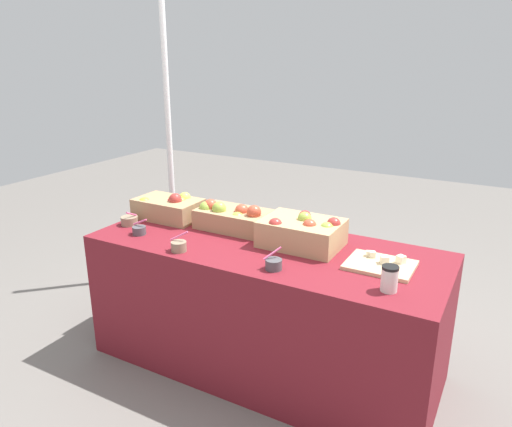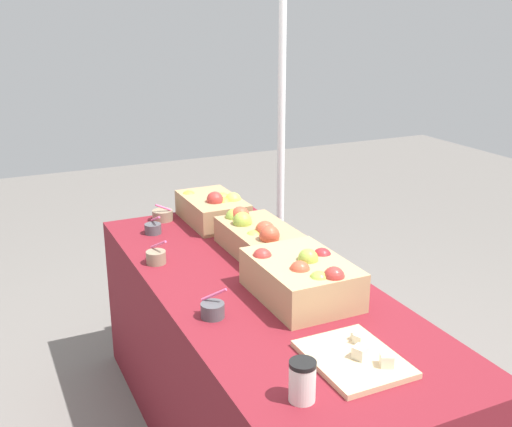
{
  "view_description": "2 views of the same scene",
  "coord_description": "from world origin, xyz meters",
  "px_view_note": "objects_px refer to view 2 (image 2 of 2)",
  "views": [
    {
      "loc": [
        1.12,
        -2.13,
        1.71
      ],
      "look_at": [
        -0.04,
        -0.02,
        0.92
      ],
      "focal_mm": 34.08,
      "sensor_mm": 36.0,
      "label": 1
    },
    {
      "loc": [
        1.93,
        -0.92,
        1.72
      ],
      "look_at": [
        -0.03,
        0.01,
        1.0
      ],
      "focal_mm": 43.58,
      "sensor_mm": 36.0,
      "label": 2
    }
  ],
  "objects_px": {
    "coffee_cup": "(302,381)",
    "tent_pole": "(281,129)",
    "cutting_board_front": "(355,358)",
    "sample_bowl_extra": "(213,310)",
    "sample_bowl_near": "(156,257)",
    "apple_crate_middle": "(257,236)",
    "apple_crate_left": "(213,208)",
    "sample_bowl_mid": "(163,215)",
    "sample_bowl_far": "(153,228)",
    "apple_crate_right": "(302,278)"
  },
  "relations": [
    {
      "from": "apple_crate_left",
      "to": "sample_bowl_extra",
      "type": "distance_m",
      "value": 0.98
    },
    {
      "from": "sample_bowl_mid",
      "to": "coffee_cup",
      "type": "bearing_deg",
      "value": -3.8
    },
    {
      "from": "apple_crate_middle",
      "to": "cutting_board_front",
      "type": "xyz_separation_m",
      "value": [
        0.9,
        -0.11,
        -0.06
      ]
    },
    {
      "from": "apple_crate_left",
      "to": "sample_bowl_mid",
      "type": "distance_m",
      "value": 0.25
    },
    {
      "from": "sample_bowl_near",
      "to": "sample_bowl_far",
      "type": "height_order",
      "value": "sample_bowl_near"
    },
    {
      "from": "apple_crate_left",
      "to": "sample_bowl_far",
      "type": "xyz_separation_m",
      "value": [
        0.03,
        -0.31,
        -0.05
      ]
    },
    {
      "from": "cutting_board_front",
      "to": "sample_bowl_mid",
      "type": "height_order",
      "value": "sample_bowl_mid"
    },
    {
      "from": "sample_bowl_mid",
      "to": "sample_bowl_extra",
      "type": "relative_size",
      "value": 0.95
    },
    {
      "from": "apple_crate_left",
      "to": "cutting_board_front",
      "type": "height_order",
      "value": "apple_crate_left"
    },
    {
      "from": "cutting_board_front",
      "to": "sample_bowl_far",
      "type": "bearing_deg",
      "value": -170.35
    },
    {
      "from": "apple_crate_right",
      "to": "sample_bowl_extra",
      "type": "distance_m",
      "value": 0.34
    },
    {
      "from": "coffee_cup",
      "to": "sample_bowl_far",
      "type": "bearing_deg",
      "value": 179.63
    },
    {
      "from": "apple_crate_left",
      "to": "sample_bowl_near",
      "type": "height_order",
      "value": "apple_crate_left"
    },
    {
      "from": "apple_crate_right",
      "to": "sample_bowl_near",
      "type": "height_order",
      "value": "apple_crate_right"
    },
    {
      "from": "sample_bowl_extra",
      "to": "tent_pole",
      "type": "height_order",
      "value": "tent_pole"
    },
    {
      "from": "sample_bowl_near",
      "to": "apple_crate_middle",
      "type": "bearing_deg",
      "value": 81.69
    },
    {
      "from": "apple_crate_middle",
      "to": "sample_bowl_mid",
      "type": "distance_m",
      "value": 0.62
    },
    {
      "from": "cutting_board_front",
      "to": "sample_bowl_mid",
      "type": "distance_m",
      "value": 1.48
    },
    {
      "from": "cutting_board_front",
      "to": "tent_pole",
      "type": "distance_m",
      "value": 1.96
    },
    {
      "from": "coffee_cup",
      "to": "apple_crate_right",
      "type": "bearing_deg",
      "value": 150.88
    },
    {
      "from": "sample_bowl_mid",
      "to": "sample_bowl_near",
      "type": "bearing_deg",
      "value": -19.93
    },
    {
      "from": "sample_bowl_far",
      "to": "apple_crate_left",
      "type": "bearing_deg",
      "value": 95.61
    },
    {
      "from": "apple_crate_middle",
      "to": "coffee_cup",
      "type": "relative_size",
      "value": 3.62
    },
    {
      "from": "apple_crate_middle",
      "to": "sample_bowl_far",
      "type": "height_order",
      "value": "apple_crate_middle"
    },
    {
      "from": "cutting_board_front",
      "to": "sample_bowl_extra",
      "type": "relative_size",
      "value": 2.99
    },
    {
      "from": "apple_crate_middle",
      "to": "sample_bowl_far",
      "type": "bearing_deg",
      "value": -140.54
    },
    {
      "from": "apple_crate_middle",
      "to": "sample_bowl_near",
      "type": "relative_size",
      "value": 3.94
    },
    {
      "from": "apple_crate_right",
      "to": "apple_crate_left",
      "type": "bearing_deg",
      "value": 178.75
    },
    {
      "from": "apple_crate_right",
      "to": "sample_bowl_near",
      "type": "relative_size",
      "value": 3.93
    },
    {
      "from": "sample_bowl_near",
      "to": "cutting_board_front",
      "type": "bearing_deg",
      "value": 17.91
    },
    {
      "from": "sample_bowl_mid",
      "to": "sample_bowl_far",
      "type": "xyz_separation_m",
      "value": [
        0.16,
        -0.1,
        -0.0
      ]
    },
    {
      "from": "coffee_cup",
      "to": "tent_pole",
      "type": "xyz_separation_m",
      "value": [
        -1.9,
        0.93,
        0.27
      ]
    },
    {
      "from": "apple_crate_left",
      "to": "tent_pole",
      "type": "height_order",
      "value": "tent_pole"
    },
    {
      "from": "apple_crate_left",
      "to": "apple_crate_middle",
      "type": "distance_m",
      "value": 0.44
    },
    {
      "from": "sample_bowl_near",
      "to": "apple_crate_left",
      "type": "bearing_deg",
      "value": 133.44
    },
    {
      "from": "cutting_board_front",
      "to": "sample_bowl_near",
      "type": "relative_size",
      "value": 2.98
    },
    {
      "from": "apple_crate_middle",
      "to": "apple_crate_right",
      "type": "bearing_deg",
      "value": -5.77
    },
    {
      "from": "apple_crate_middle",
      "to": "sample_bowl_far",
      "type": "xyz_separation_m",
      "value": [
        -0.41,
        -0.34,
        -0.04
      ]
    },
    {
      "from": "sample_bowl_mid",
      "to": "coffee_cup",
      "type": "distance_m",
      "value": 1.57
    },
    {
      "from": "sample_bowl_extra",
      "to": "tent_pole",
      "type": "bearing_deg",
      "value": 144.77
    },
    {
      "from": "apple_crate_right",
      "to": "sample_bowl_far",
      "type": "height_order",
      "value": "apple_crate_right"
    },
    {
      "from": "coffee_cup",
      "to": "sample_bowl_mid",
      "type": "bearing_deg",
      "value": 176.2
    },
    {
      "from": "coffee_cup",
      "to": "apple_crate_left",
      "type": "bearing_deg",
      "value": 167.53
    },
    {
      "from": "apple_crate_middle",
      "to": "tent_pole",
      "type": "distance_m",
      "value": 1.11
    },
    {
      "from": "apple_crate_left",
      "to": "coffee_cup",
      "type": "distance_m",
      "value": 1.47
    },
    {
      "from": "sample_bowl_mid",
      "to": "sample_bowl_far",
      "type": "height_order",
      "value": "same"
    },
    {
      "from": "apple_crate_middle",
      "to": "sample_bowl_extra",
      "type": "relative_size",
      "value": 3.95
    },
    {
      "from": "apple_crate_left",
      "to": "sample_bowl_mid",
      "type": "xyz_separation_m",
      "value": [
        -0.13,
        -0.21,
        -0.04
      ]
    },
    {
      "from": "coffee_cup",
      "to": "tent_pole",
      "type": "distance_m",
      "value": 2.13
    },
    {
      "from": "sample_bowl_near",
      "to": "coffee_cup",
      "type": "distance_m",
      "value": 1.06
    }
  ]
}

